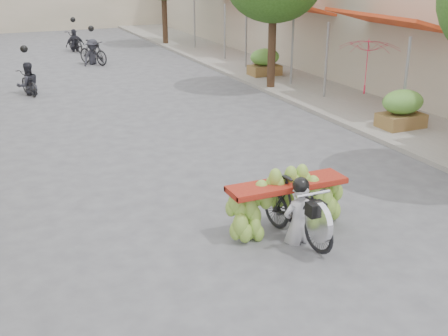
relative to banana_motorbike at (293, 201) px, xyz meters
The scene contains 9 objects.
sidewalk_right 13.06m from the banana_motorbike, 59.12° to the left, with size 4.00×60.00×0.12m, color gray.
produce_crate_mid 7.24m from the banana_motorbike, 35.46° to the left, with size 1.20×0.88×1.16m.
produce_crate_far 13.55m from the banana_motorbike, 64.20° to the left, with size 1.20×0.88×1.16m.
banana_motorbike is the anchor object (origin of this frame).
market_umbrella 7.99m from the banana_motorbike, 44.22° to the left, with size 1.90×1.90×1.60m.
pedestrian 13.88m from the banana_motorbike, 65.44° to the left, with size 0.91×0.71×1.61m.
bg_motorbike_a 13.32m from the banana_motorbike, 102.88° to the left, with size 0.87×1.51×1.95m.
bg_motorbike_b 17.91m from the banana_motorbike, 89.05° to the left, with size 1.33×1.87×1.95m.
bg_motorbike_c 22.01m from the banana_motorbike, 89.43° to the left, with size 1.04×1.80×1.95m.
Camera 1 is at (-4.26, -3.60, 4.50)m, focal length 45.00 mm.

